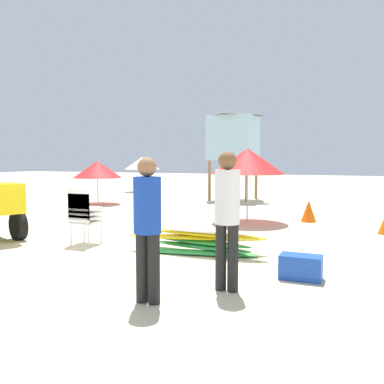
{
  "coord_description": "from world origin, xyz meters",
  "views": [
    {
      "loc": [
        4.43,
        -5.48,
        1.67
      ],
      "look_at": [
        1.13,
        2.35,
        0.99
      ],
      "focal_mm": 37.72,
      "sensor_mm": 36.0,
      "label": 1
    }
  ],
  "objects_px": {
    "lifeguard_tower": "(234,133)",
    "beach_umbrella_left": "(142,163)",
    "traffic_cone_far": "(309,211)",
    "surfboard_pile": "(200,241)",
    "lifeguard_near_center": "(147,220)",
    "cooler_box": "(301,267)",
    "stacked_plastic_chairs": "(83,212)",
    "lifeguard_near_left": "(227,211)",
    "beach_umbrella_mid": "(97,169)",
    "beach_umbrella_far": "(248,161)"
  },
  "relations": [
    {
      "from": "lifeguard_tower",
      "to": "beach_umbrella_left",
      "type": "xyz_separation_m",
      "value": [
        -5.67,
        2.26,
        -1.29
      ]
    },
    {
      "from": "traffic_cone_far",
      "to": "surfboard_pile",
      "type": "bearing_deg",
      "value": -106.19
    },
    {
      "from": "lifeguard_near_center",
      "to": "cooler_box",
      "type": "xyz_separation_m",
      "value": [
        1.51,
        1.65,
        -0.81
      ]
    },
    {
      "from": "stacked_plastic_chairs",
      "to": "cooler_box",
      "type": "height_order",
      "value": "stacked_plastic_chairs"
    },
    {
      "from": "stacked_plastic_chairs",
      "to": "lifeguard_tower",
      "type": "distance_m",
      "value": 10.06
    },
    {
      "from": "lifeguard_near_left",
      "to": "beach_umbrella_left",
      "type": "relative_size",
      "value": 0.97
    },
    {
      "from": "traffic_cone_far",
      "to": "cooler_box",
      "type": "relative_size",
      "value": 1.03
    },
    {
      "from": "stacked_plastic_chairs",
      "to": "beach_umbrella_left",
      "type": "height_order",
      "value": "beach_umbrella_left"
    },
    {
      "from": "lifeguard_near_left",
      "to": "lifeguard_tower",
      "type": "relative_size",
      "value": 0.46
    },
    {
      "from": "lifeguard_tower",
      "to": "lifeguard_near_left",
      "type": "bearing_deg",
      "value": -73.37
    },
    {
      "from": "stacked_plastic_chairs",
      "to": "beach_umbrella_left",
      "type": "bearing_deg",
      "value": 114.88
    },
    {
      "from": "lifeguard_near_center",
      "to": "traffic_cone_far",
      "type": "xyz_separation_m",
      "value": [
        0.97,
        7.12,
        -0.68
      ]
    },
    {
      "from": "lifeguard_near_left",
      "to": "lifeguard_tower",
      "type": "height_order",
      "value": "lifeguard_tower"
    },
    {
      "from": "beach_umbrella_mid",
      "to": "cooler_box",
      "type": "xyz_separation_m",
      "value": [
        8.46,
        -6.95,
        -1.14
      ]
    },
    {
      "from": "stacked_plastic_chairs",
      "to": "beach_umbrella_mid",
      "type": "xyz_separation_m",
      "value": [
        -4.2,
        6.26,
        0.66
      ]
    },
    {
      "from": "surfboard_pile",
      "to": "traffic_cone_far",
      "type": "xyz_separation_m",
      "value": [
        1.33,
        4.59,
        0.06
      ]
    },
    {
      "from": "lifeguard_tower",
      "to": "surfboard_pile",
      "type": "bearing_deg",
      "value": -76.39
    },
    {
      "from": "beach_umbrella_left",
      "to": "lifeguard_near_left",
      "type": "bearing_deg",
      "value": -56.4
    },
    {
      "from": "lifeguard_near_center",
      "to": "traffic_cone_far",
      "type": "relative_size",
      "value": 2.88
    },
    {
      "from": "beach_umbrella_far",
      "to": "surfboard_pile",
      "type": "bearing_deg",
      "value": -87.13
    },
    {
      "from": "lifeguard_near_left",
      "to": "beach_umbrella_left",
      "type": "xyz_separation_m",
      "value": [
        -9.07,
        13.65,
        0.47
      ]
    },
    {
      "from": "lifeguard_near_left",
      "to": "beach_umbrella_mid",
      "type": "distance_m",
      "value": 10.95
    },
    {
      "from": "surfboard_pile",
      "to": "traffic_cone_far",
      "type": "distance_m",
      "value": 4.78
    },
    {
      "from": "stacked_plastic_chairs",
      "to": "beach_umbrella_far",
      "type": "relative_size",
      "value": 0.56
    },
    {
      "from": "beach_umbrella_left",
      "to": "traffic_cone_far",
      "type": "distance_m",
      "value": 11.92
    },
    {
      "from": "surfboard_pile",
      "to": "cooler_box",
      "type": "distance_m",
      "value": 2.07
    },
    {
      "from": "beach_umbrella_left",
      "to": "beach_umbrella_mid",
      "type": "distance_m",
      "value": 6.0
    },
    {
      "from": "stacked_plastic_chairs",
      "to": "surfboard_pile",
      "type": "relative_size",
      "value": 0.43
    },
    {
      "from": "stacked_plastic_chairs",
      "to": "lifeguard_tower",
      "type": "xyz_separation_m",
      "value": [
        0.06,
        9.83,
        2.14
      ]
    },
    {
      "from": "traffic_cone_far",
      "to": "lifeguard_near_center",
      "type": "bearing_deg",
      "value": -97.79
    },
    {
      "from": "beach_umbrella_far",
      "to": "stacked_plastic_chairs",
      "type": "bearing_deg",
      "value": -118.07
    },
    {
      "from": "beach_umbrella_far",
      "to": "traffic_cone_far",
      "type": "distance_m",
      "value": 2.13
    },
    {
      "from": "lifeguard_tower",
      "to": "stacked_plastic_chairs",
      "type": "bearing_deg",
      "value": -90.34
    },
    {
      "from": "beach_umbrella_mid",
      "to": "traffic_cone_far",
      "type": "height_order",
      "value": "beach_umbrella_mid"
    },
    {
      "from": "beach_umbrella_far",
      "to": "cooler_box",
      "type": "xyz_separation_m",
      "value": [
        2.07,
        -4.81,
        -1.46
      ]
    },
    {
      "from": "surfboard_pile",
      "to": "beach_umbrella_left",
      "type": "xyz_separation_m",
      "value": [
        -8.0,
        11.9,
        1.26
      ]
    },
    {
      "from": "surfboard_pile",
      "to": "lifeguard_tower",
      "type": "height_order",
      "value": "lifeguard_tower"
    },
    {
      "from": "beach_umbrella_left",
      "to": "beach_umbrella_far",
      "type": "height_order",
      "value": "beach_umbrella_far"
    },
    {
      "from": "stacked_plastic_chairs",
      "to": "traffic_cone_far",
      "type": "xyz_separation_m",
      "value": [
        3.72,
        4.77,
        -0.36
      ]
    },
    {
      "from": "surfboard_pile",
      "to": "traffic_cone_far",
      "type": "height_order",
      "value": "traffic_cone_far"
    },
    {
      "from": "beach_umbrella_mid",
      "to": "traffic_cone_far",
      "type": "distance_m",
      "value": 8.12
    },
    {
      "from": "lifeguard_near_left",
      "to": "beach_umbrella_mid",
      "type": "xyz_separation_m",
      "value": [
        -7.66,
        7.83,
        0.28
      ]
    },
    {
      "from": "surfboard_pile",
      "to": "lifeguard_tower",
      "type": "bearing_deg",
      "value": 103.61
    },
    {
      "from": "beach_umbrella_far",
      "to": "beach_umbrella_left",
      "type": "bearing_deg",
      "value": 134.4
    },
    {
      "from": "lifeguard_near_center",
      "to": "traffic_cone_far",
      "type": "distance_m",
      "value": 7.21
    },
    {
      "from": "lifeguard_near_left",
      "to": "traffic_cone_far",
      "type": "relative_size",
      "value": 3.02
    },
    {
      "from": "lifeguard_near_left",
      "to": "lifeguard_tower",
      "type": "xyz_separation_m",
      "value": [
        -3.4,
        11.4,
        1.76
      ]
    },
    {
      "from": "lifeguard_near_left",
      "to": "beach_umbrella_mid",
      "type": "bearing_deg",
      "value": 134.38
    },
    {
      "from": "stacked_plastic_chairs",
      "to": "beach_umbrella_left",
      "type": "xyz_separation_m",
      "value": [
        -5.61,
        12.09,
        0.85
      ]
    },
    {
      "from": "beach_umbrella_far",
      "to": "traffic_cone_far",
      "type": "relative_size",
      "value": 3.35
    }
  ]
}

